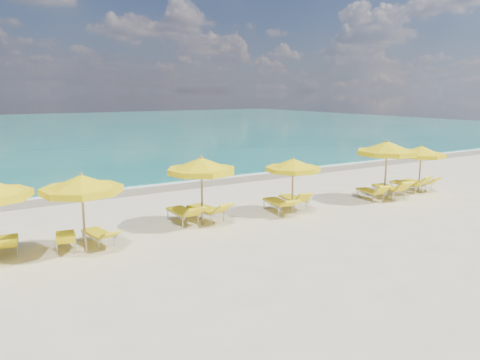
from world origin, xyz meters
TOP-DOWN VIEW (x-y plane):
  - ground_plane at (0.00, 0.00)m, footprint 120.00×120.00m
  - ocean at (0.00, 48.00)m, footprint 120.00×80.00m
  - wet_sand_band at (0.00, 7.40)m, footprint 120.00×2.60m
  - foam_line at (0.00, 8.20)m, footprint 120.00×1.20m
  - whitecap_near at (-6.00, 17.00)m, footprint 14.00×0.36m
  - whitecap_far at (8.00, 24.00)m, footprint 18.00×0.30m
  - umbrella_2 at (-6.37, -0.28)m, footprint 2.77×2.77m
  - umbrella_3 at (-2.20, 0.45)m, footprint 2.77×2.77m
  - umbrella_4 at (1.54, 0.18)m, footprint 2.52×2.52m
  - umbrella_5 at (6.27, -0.20)m, footprint 3.23×3.23m
  - umbrella_6 at (8.79, -0.01)m, footprint 2.65×2.65m
  - lounger_1_right at (-8.28, 0.78)m, footprint 0.76×1.74m
  - lounger_2_left at (-6.79, 0.32)m, footprint 0.83×1.73m
  - lounger_2_right at (-5.85, 0.23)m, footprint 0.84×1.76m
  - lounger_3_left at (-2.67, 1.02)m, footprint 0.67×1.95m
  - lounger_3_right at (-1.79, 0.90)m, footprint 1.01×2.07m
  - lounger_4_left at (1.06, 0.42)m, footprint 0.93×2.03m
  - lounger_4_right at (2.00, 0.67)m, footprint 0.90×1.85m
  - lounger_5_left at (5.74, 0.09)m, footprint 0.88×1.76m
  - lounger_5_right at (6.80, -0.01)m, footprint 0.95×2.05m
  - lounger_6_left at (8.39, 0.31)m, footprint 0.86×1.89m
  - lounger_6_right at (9.22, 0.37)m, footprint 0.76×1.80m

SIDE VIEW (x-z plane):
  - ground_plane at x=0.00m, z-range 0.00..0.00m
  - ocean at x=0.00m, z-range -0.15..0.15m
  - wet_sand_band at x=0.00m, z-range -0.01..0.01m
  - foam_line at x=0.00m, z-range -0.01..0.01m
  - whitecap_near at x=-6.00m, z-range -0.03..0.03m
  - whitecap_far at x=8.00m, z-range -0.03..0.03m
  - lounger_2_right at x=-5.85m, z-range -0.12..0.52m
  - lounger_2_left at x=-6.79m, z-range -0.16..0.56m
  - lounger_1_right at x=-8.28m, z-range -0.15..0.56m
  - lounger_5_left at x=5.74m, z-range -0.19..0.61m
  - lounger_6_right at x=9.22m, z-range -0.16..0.59m
  - lounger_4_right at x=2.00m, z-range -0.19..0.64m
  - lounger_4_left at x=1.06m, z-range -0.14..0.61m
  - lounger_6_left at x=8.39m, z-range -0.21..0.67m
  - lounger_3_left at x=-2.67m, z-range -0.18..0.65m
  - lounger_3_right at x=-1.79m, z-range -0.18..0.66m
  - lounger_5_right at x=6.80m, z-range -0.21..0.70m
  - umbrella_4 at x=1.54m, z-range 0.75..2.89m
  - umbrella_6 at x=8.79m, z-range 0.77..2.96m
  - umbrella_2 at x=-6.37m, z-range 0.82..3.16m
  - umbrella_3 at x=-2.20m, z-range 0.86..3.29m
  - umbrella_5 at x=6.27m, z-range 0.91..3.49m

